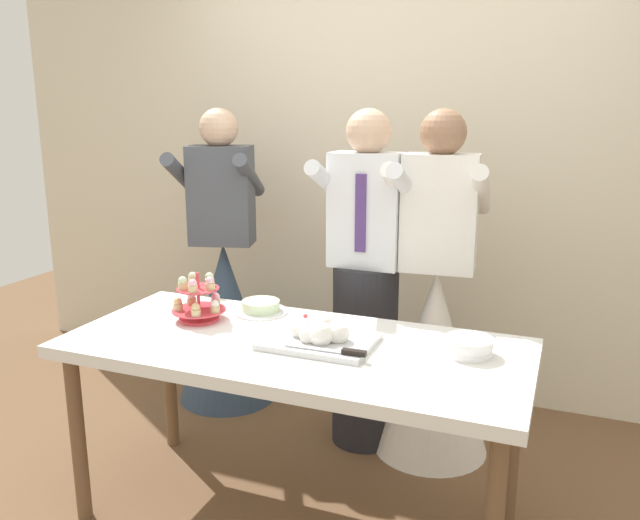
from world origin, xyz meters
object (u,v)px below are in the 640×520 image
at_px(main_cake_tray, 320,334).
at_px(person_groom, 366,300).
at_px(plate_stack, 468,346).
at_px(person_bride, 434,338).
at_px(person_guest, 225,301).
at_px(round_cake, 261,307).
at_px(dessert_table, 294,360).
at_px(cupcake_stand, 199,300).

distance_m(main_cake_tray, person_groom, 0.71).
distance_m(plate_stack, person_bride, 0.73).
bearing_deg(main_cake_tray, person_guest, 136.49).
relative_size(main_cake_tray, plate_stack, 2.34).
distance_m(plate_stack, person_guest, 1.69).
relative_size(round_cake, person_bride, 0.14).
height_order(dessert_table, person_bride, person_bride).
bearing_deg(person_guest, main_cake_tray, -43.51).
bearing_deg(person_groom, person_guest, 168.47).
xyz_separation_m(person_bride, person_guest, (-1.23, 0.14, 0.00)).
bearing_deg(person_bride, plate_stack, -68.65).
bearing_deg(cupcake_stand, person_groom, 49.10).
xyz_separation_m(cupcake_stand, round_cake, (0.20, 0.19, -0.06)).
xyz_separation_m(person_groom, person_guest, (-0.90, 0.18, -0.16)).
relative_size(cupcake_stand, person_groom, 0.14).
xyz_separation_m(main_cake_tray, person_groom, (-0.04, 0.71, -0.07)).
xyz_separation_m(round_cake, person_groom, (0.35, 0.44, -0.05)).
bearing_deg(plate_stack, main_cake_tray, -169.22).
height_order(round_cake, person_guest, person_guest).
distance_m(round_cake, person_guest, 0.86).
height_order(plate_stack, person_bride, person_bride).
bearing_deg(dessert_table, round_cake, 135.53).
xyz_separation_m(dessert_table, person_guest, (-0.84, 0.91, -0.12)).
bearing_deg(person_guest, round_cake, -48.70).
distance_m(dessert_table, round_cake, 0.41).
bearing_deg(person_bride, dessert_table, -117.45).
height_order(dessert_table, person_groom, person_groom).
relative_size(cupcake_stand, plate_stack, 1.23).
bearing_deg(person_guest, person_bride, -6.61).
relative_size(person_bride, person_guest, 1.00).
bearing_deg(person_groom, round_cake, -127.96).
bearing_deg(person_groom, dessert_table, -94.81).
xyz_separation_m(round_cake, person_guest, (-0.55, 0.63, -0.22)).
distance_m(cupcake_stand, plate_stack, 1.13).
xyz_separation_m(main_cake_tray, person_guest, (-0.94, 0.89, -0.23)).
distance_m(dessert_table, main_cake_tray, 0.15).
distance_m(person_groom, person_bride, 0.38).
bearing_deg(person_groom, plate_stack, -45.74).
bearing_deg(round_cake, plate_stack, -9.65).
relative_size(dessert_table, plate_stack, 9.66).
xyz_separation_m(main_cake_tray, plate_stack, (0.55, 0.10, -0.01)).
bearing_deg(person_bride, cupcake_stand, -142.75).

